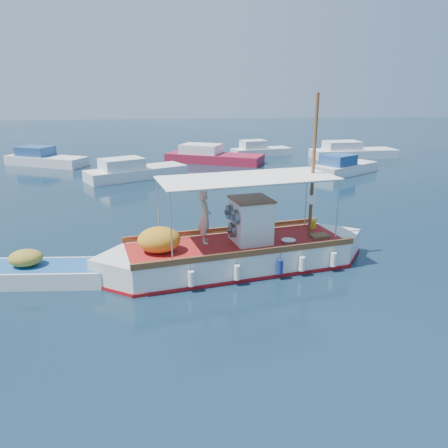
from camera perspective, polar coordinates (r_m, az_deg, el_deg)
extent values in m
plane|color=black|center=(17.26, 3.48, -5.01)|extent=(160.00, 160.00, 0.00)
cube|color=white|center=(16.66, 1.70, -4.44)|extent=(8.51, 4.24, 1.19)
cube|color=white|center=(15.85, -12.38, -6.05)|extent=(2.67, 2.67, 1.19)
cube|color=white|center=(18.36, 13.76, -2.83)|extent=(2.67, 2.67, 1.19)
cube|color=#9D0F13|center=(16.80, 1.69, -5.57)|extent=(8.64, 4.35, 0.20)
cube|color=#A11B19|center=(16.45, 1.71, -2.58)|extent=(8.47, 4.03, 0.07)
cube|color=brown|center=(17.63, 0.22, -0.73)|extent=(8.12, 1.71, 0.22)
cube|color=brown|center=(15.21, 3.46, -3.80)|extent=(8.12, 1.71, 0.22)
cube|color=white|center=(16.37, 3.53, 0.38)|extent=(1.55, 1.64, 1.63)
cube|color=brown|center=(16.14, 3.59, 3.25)|extent=(1.68, 1.76, 0.07)
cylinder|color=slate|center=(15.72, 1.62, 0.92)|extent=(0.34, 0.58, 0.54)
cylinder|color=slate|center=(16.35, 0.80, 1.58)|extent=(0.34, 0.58, 0.54)
cylinder|color=slate|center=(16.21, 1.19, -0.77)|extent=(0.34, 0.58, 0.54)
cylinder|color=brown|center=(16.98, 11.58, 7.28)|extent=(0.15, 0.15, 5.43)
cylinder|color=brown|center=(16.66, 8.87, 5.71)|extent=(1.93, 0.46, 0.09)
cylinder|color=silver|center=(16.53, -8.56, 1.85)|extent=(0.06, 0.06, 2.44)
cylinder|color=silver|center=(14.27, -6.91, -0.61)|extent=(0.06, 0.06, 2.44)
cylinder|color=silver|center=(18.52, 10.67, 3.45)|extent=(0.06, 0.06, 2.44)
cylinder|color=silver|center=(16.54, 14.59, 1.48)|extent=(0.06, 0.06, 2.44)
cube|color=white|center=(15.90, 3.09, 6.01)|extent=(6.79, 3.80, 0.04)
ellipsoid|color=orange|center=(15.60, -8.47, -2.05)|extent=(1.74, 1.56, 0.91)
cube|color=gold|center=(17.39, 5.44, -0.69)|extent=(0.30, 0.24, 0.43)
cylinder|color=gold|center=(18.48, 11.43, 0.03)|extent=(0.38, 0.38, 0.37)
cube|color=brown|center=(17.38, 12.37, -1.57)|extent=(0.79, 0.62, 0.13)
cylinder|color=#B2B2B2|center=(16.60, 8.43, -2.26)|extent=(0.64, 0.64, 0.13)
cylinder|color=white|center=(15.89, 11.32, 3.12)|extent=(0.33, 0.10, 0.33)
cylinder|color=white|center=(14.70, -4.33, -7.12)|extent=(0.26, 0.26, 0.52)
cylinder|color=navy|center=(15.71, 7.33, -5.55)|extent=(0.26, 0.26, 0.52)
cylinder|color=white|center=(16.71, 14.11, -4.52)|extent=(0.26, 0.26, 0.52)
imported|color=beige|center=(16.18, -2.55, 0.92)|extent=(0.49, 0.74, 2.00)
cube|color=white|center=(16.73, -21.95, -6.28)|extent=(4.16, 1.92, 0.79)
cube|color=white|center=(16.15, -15.16, -6.43)|extent=(1.57, 1.57, 0.79)
cube|color=#215797|center=(16.59, -22.09, -5.08)|extent=(4.15, 1.75, 0.04)
ellipsoid|color=#A18D2D|center=(16.74, -24.48, -4.06)|extent=(1.24, 1.04, 0.58)
cube|color=silver|center=(33.59, -11.33, 6.38)|extent=(7.68, 5.55, 1.00)
cube|color=silver|center=(33.02, -13.20, 7.65)|extent=(3.57, 3.18, 0.80)
cube|color=maroon|center=(39.90, -1.26, 8.44)|extent=(9.01, 6.32, 1.00)
cube|color=silver|center=(40.24, -3.03, 9.79)|extent=(4.16, 3.66, 0.80)
cube|color=silver|center=(36.00, 15.48, 6.81)|extent=(5.99, 4.95, 1.00)
cube|color=navy|center=(35.16, 14.78, 8.12)|extent=(2.93, 2.81, 0.80)
cube|color=silver|center=(44.65, 16.53, 8.71)|extent=(8.32, 3.09, 1.00)
cube|color=silver|center=(44.00, 15.18, 9.88)|extent=(3.40, 2.40, 0.80)
cube|color=silver|center=(41.53, -22.16, 7.52)|extent=(7.51, 5.34, 1.00)
cube|color=navy|center=(42.14, -23.42, 8.75)|extent=(3.47, 3.06, 0.80)
cube|color=silver|center=(43.82, 4.87, 9.20)|extent=(6.09, 3.30, 1.00)
cube|color=silver|center=(43.34, 3.85, 10.33)|extent=(2.65, 2.19, 0.80)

